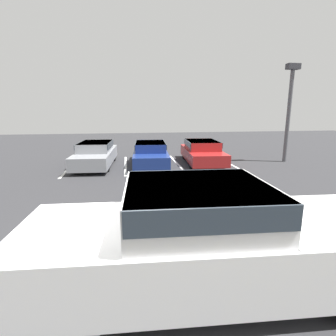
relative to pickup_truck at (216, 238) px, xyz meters
name	(u,v)px	position (x,y,z in m)	size (l,w,h in m)	color
ground_plane	(126,270)	(-1.44, 0.71, -0.88)	(60.00, 60.00, 0.00)	#2D2D30
stall_stripe_a	(71,167)	(-4.28, 10.26, -0.88)	(0.12, 4.98, 0.01)	white
stall_stripe_b	(126,165)	(-1.46, 10.26, -0.88)	(0.12, 4.98, 0.01)	white
stall_stripe_c	(177,163)	(1.35, 10.26, -0.88)	(0.12, 4.98, 0.01)	white
stall_stripe_d	(226,162)	(4.16, 10.26, -0.88)	(0.12, 4.98, 0.01)	white
pickup_truck	(216,238)	(0.00, 0.00, 0.00)	(6.13, 2.44, 1.77)	white
parked_sedan_a	(96,153)	(-2.99, 10.34, -0.22)	(2.03, 4.85, 1.25)	gray
parked_sedan_b	(150,153)	(-0.13, 10.13, -0.24)	(2.04, 4.80, 1.21)	navy
parked_sedan_c	(202,151)	(2.73, 10.19, -0.22)	(2.16, 4.68, 1.24)	maroon
light_post	(289,105)	(7.50, 9.86, 2.29)	(0.70, 0.36, 5.29)	#515156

